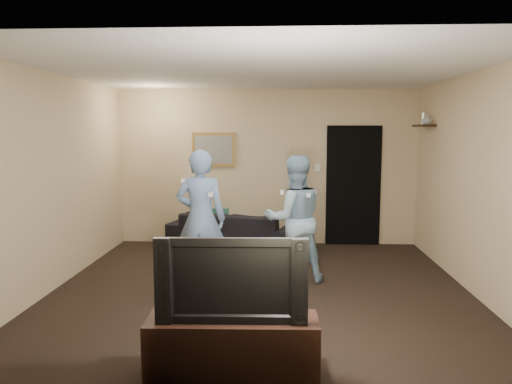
# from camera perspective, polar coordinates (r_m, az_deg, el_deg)

# --- Properties ---
(ground) EXTENTS (5.00, 5.00, 0.00)m
(ground) POSITION_cam_1_polar(r_m,az_deg,el_deg) (6.21, 0.56, -10.94)
(ground) COLOR black
(ground) RESTS_ON ground
(ceiling) EXTENTS (5.00, 5.00, 0.04)m
(ceiling) POSITION_cam_1_polar(r_m,az_deg,el_deg) (5.94, 0.59, 13.64)
(ceiling) COLOR silver
(ceiling) RESTS_ON wall_back
(wall_back) EXTENTS (5.00, 0.04, 2.60)m
(wall_back) POSITION_cam_1_polar(r_m,az_deg,el_deg) (8.43, 1.25, 2.84)
(wall_back) COLOR #C8B185
(wall_back) RESTS_ON ground
(wall_front) EXTENTS (5.00, 0.04, 2.60)m
(wall_front) POSITION_cam_1_polar(r_m,az_deg,el_deg) (3.46, -1.09, -3.21)
(wall_front) COLOR #C8B185
(wall_front) RESTS_ON ground
(wall_left) EXTENTS (0.04, 5.00, 2.60)m
(wall_left) POSITION_cam_1_polar(r_m,az_deg,el_deg) (6.53, -21.91, 1.11)
(wall_left) COLOR #C8B185
(wall_left) RESTS_ON ground
(wall_right) EXTENTS (0.04, 5.00, 2.60)m
(wall_right) POSITION_cam_1_polar(r_m,az_deg,el_deg) (6.35, 23.74, 0.87)
(wall_right) COLOR #C8B185
(wall_right) RESTS_ON ground
(sofa) EXTENTS (2.24, 1.34, 0.61)m
(sofa) POSITION_cam_1_polar(r_m,az_deg,el_deg) (8.09, -2.45, -4.45)
(sofa) COLOR black
(sofa) RESTS_ON ground
(throw_pillow) EXTENTS (0.39, 0.13, 0.39)m
(throw_pillow) POSITION_cam_1_polar(r_m,az_deg,el_deg) (8.09, -4.51, -3.21)
(throw_pillow) COLOR #194C3D
(throw_pillow) RESTS_ON sofa
(painting_frame) EXTENTS (0.72, 0.05, 0.57)m
(painting_frame) POSITION_cam_1_polar(r_m,az_deg,el_deg) (8.46, -4.87, 4.87)
(painting_frame) COLOR olive
(painting_frame) RESTS_ON wall_back
(painting_canvas) EXTENTS (0.62, 0.01, 0.47)m
(painting_canvas) POSITION_cam_1_polar(r_m,az_deg,el_deg) (8.43, -4.90, 4.86)
(painting_canvas) COLOR slate
(painting_canvas) RESTS_ON painting_frame
(doorway) EXTENTS (0.90, 0.06, 2.00)m
(doorway) POSITION_cam_1_polar(r_m,az_deg,el_deg) (8.51, 11.05, 0.72)
(doorway) COLOR black
(doorway) RESTS_ON ground
(light_switch) EXTENTS (0.08, 0.02, 0.12)m
(light_switch) POSITION_cam_1_polar(r_m,az_deg,el_deg) (8.42, 7.05, 2.78)
(light_switch) COLOR silver
(light_switch) RESTS_ON wall_back
(wall_shelf) EXTENTS (0.20, 0.60, 0.03)m
(wall_shelf) POSITION_cam_1_polar(r_m,az_deg,el_deg) (8.00, 18.64, 7.20)
(wall_shelf) COLOR black
(wall_shelf) RESTS_ON wall_right
(shelf_vase) EXTENTS (0.14, 0.14, 0.15)m
(shelf_vase) POSITION_cam_1_polar(r_m,az_deg,el_deg) (7.86, 18.95, 7.84)
(shelf_vase) COLOR #A9A9AE
(shelf_vase) RESTS_ON wall_shelf
(shelf_figurine) EXTENTS (0.06, 0.06, 0.18)m
(shelf_figurine) POSITION_cam_1_polar(r_m,az_deg,el_deg) (8.04, 18.59, 7.95)
(shelf_figurine) COLOR silver
(shelf_figurine) RESTS_ON wall_shelf
(tv_console) EXTENTS (1.33, 0.46, 0.47)m
(tv_console) POSITION_cam_1_polar(r_m,az_deg,el_deg) (4.04, -2.69, -17.33)
(tv_console) COLOR black
(tv_console) RESTS_ON ground
(television) EXTENTS (1.14, 0.18, 0.65)m
(television) POSITION_cam_1_polar(r_m,az_deg,el_deg) (3.84, -2.74, -9.68)
(television) COLOR black
(television) RESTS_ON tv_console
(wii_player_left) EXTENTS (0.64, 0.51, 1.69)m
(wii_player_left) POSITION_cam_1_polar(r_m,az_deg,el_deg) (6.17, -6.33, -2.99)
(wii_player_left) COLOR #7193C5
(wii_player_left) RESTS_ON ground
(wii_player_right) EXTENTS (0.90, 0.77, 1.61)m
(wii_player_right) POSITION_cam_1_polar(r_m,az_deg,el_deg) (6.34, 4.41, -3.09)
(wii_player_right) COLOR #92BAD4
(wii_player_right) RESTS_ON ground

